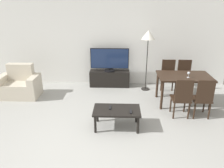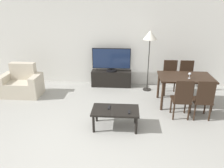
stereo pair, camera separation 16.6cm
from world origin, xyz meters
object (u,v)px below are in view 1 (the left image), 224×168
(dining_table, at_px, (184,79))
(floor_lamp, at_px, (148,38))
(dining_chair_near_right, at_px, (203,97))
(tv, at_px, (110,60))
(armchair, at_px, (20,85))
(dining_chair_far_left, at_px, (168,75))
(dining_chair_near, at_px, (182,97))
(coffee_table, at_px, (117,112))
(tv_stand, at_px, (110,78))
(wine_glass_left, at_px, (189,73))
(remote_secondary, at_px, (131,112))
(dining_chair_far, at_px, (184,75))
(remote_primary, at_px, (110,107))

(dining_table, xyz_separation_m, floor_lamp, (-0.83, 0.89, 0.87))
(dining_chair_near_right, bearing_deg, tv, 138.74)
(armchair, distance_m, dining_chair_far_left, 4.11)
(armchair, xyz_separation_m, dining_chair_near_right, (4.53, -1.01, 0.19))
(dining_chair_near, bearing_deg, coffee_table, -161.64)
(tv_stand, bearing_deg, coffee_table, -83.84)
(tv, relative_size, coffee_table, 1.19)
(tv_stand, xyz_separation_m, dining_table, (1.90, -1.14, 0.42))
(dining_chair_near_right, xyz_separation_m, wine_glass_left, (-0.18, 0.58, 0.35))
(dining_chair_near_right, relative_size, dining_chair_far_left, 1.00)
(dining_chair_near_right, bearing_deg, coffee_table, -165.85)
(remote_secondary, bearing_deg, dining_chair_far_left, 60.49)
(tv_stand, relative_size, remote_secondary, 7.97)
(tv_stand, xyz_separation_m, dining_chair_far, (2.12, -0.41, 0.26))
(dining_chair_near, relative_size, floor_lamp, 0.54)
(tv_stand, bearing_deg, wine_glass_left, -33.53)
(dining_table, relative_size, remote_secondary, 8.56)
(dining_chair_near, xyz_separation_m, remote_secondary, (-1.14, -0.57, -0.08))
(tv_stand, distance_m, dining_table, 2.25)
(dining_chair_far, bearing_deg, dining_chair_near_right, -90.00)
(coffee_table, relative_size, dining_chair_far_left, 1.03)
(armchair, height_order, remote_primary, armchair)
(dining_chair_far, bearing_deg, dining_chair_far_left, 180.00)
(remote_primary, bearing_deg, coffee_table, -24.72)
(dining_chair_near, bearing_deg, tv_stand, 131.91)
(coffee_table, relative_size, floor_lamp, 0.55)
(coffee_table, xyz_separation_m, remote_primary, (-0.14, 0.06, 0.06))
(armchair, bearing_deg, floor_lamp, 9.86)
(dining_chair_far_left, xyz_separation_m, wine_glass_left, (0.27, -0.87, 0.35))
(floor_lamp, bearing_deg, tv_stand, 166.83)
(armchair, height_order, coffee_table, armchair)
(dining_chair_near, bearing_deg, dining_chair_far, 72.79)
(tv, xyz_separation_m, dining_chair_near, (1.67, -1.86, -0.33))
(dining_table, distance_m, wine_glass_left, 0.25)
(tv_stand, relative_size, wine_glass_left, 8.19)
(dining_chair_near, height_order, dining_chair_far_left, same)
(tv, bearing_deg, dining_chair_near, -48.05)
(coffee_table, xyz_separation_m, dining_table, (1.65, 1.20, 0.30))
(coffee_table, bearing_deg, wine_glass_left, 31.84)
(dining_table, relative_size, wine_glass_left, 8.80)
(floor_lamp, bearing_deg, dining_chair_far, -8.84)
(armchair, xyz_separation_m, floor_lamp, (3.48, 0.60, 1.21))
(tv_stand, height_order, remote_secondary, tv_stand)
(remote_primary, height_order, remote_secondary, same)
(dining_chair_far_left, bearing_deg, armchair, -173.84)
(remote_secondary, bearing_deg, armchair, 151.76)
(coffee_table, bearing_deg, tv_stand, 96.16)
(coffee_table, bearing_deg, remote_primary, 155.28)
(dining_table, distance_m, dining_chair_near, 0.77)
(coffee_table, bearing_deg, dining_chair_far_left, 53.52)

